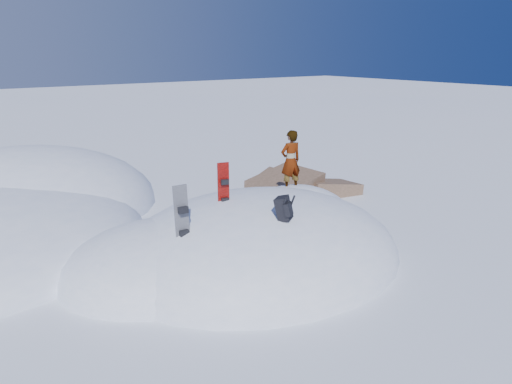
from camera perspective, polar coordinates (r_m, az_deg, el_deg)
ground at (r=11.80m, az=0.28°, el=-7.52°), size 120.00×120.00×0.00m
snow_mound at (r=11.89m, az=-1.08°, el=-7.34°), size 8.00×6.00×3.00m
rock_outcrop at (r=16.19m, az=4.53°, el=-0.90°), size 4.68×4.41×1.68m
snowboard_red at (r=11.15m, az=-3.69°, el=-0.12°), size 0.27×0.17×1.43m
snowboard_dark at (r=10.02m, az=-8.38°, el=-3.62°), size 0.31×0.21×1.61m
backpack at (r=10.21m, az=3.25°, el=-1.90°), size 0.48×0.53×0.57m
gear_pile at (r=9.45m, az=-5.83°, el=-13.27°), size 0.79×0.62×0.20m
person at (r=13.09m, az=3.98°, el=3.56°), size 0.63×0.45×1.63m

